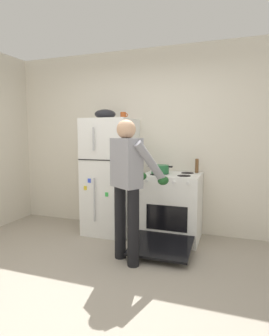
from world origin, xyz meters
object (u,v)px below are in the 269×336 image
object	(u,v)px
refrigerator	(111,176)
stove_range	(172,207)
red_pot	(160,169)
pepper_mill	(197,166)
mixing_bowl	(105,114)
coffee_mug	(123,115)
person_cook	(129,179)

from	to	relation	value
refrigerator	stove_range	world-z (taller)	refrigerator
refrigerator	stove_range	bearing A→B (deg)	-1.09
red_pot	pepper_mill	bearing A→B (deg)	28.52
mixing_bowl	pepper_mill	bearing A→B (deg)	8.76
mixing_bowl	refrigerator	bearing A→B (deg)	-0.22
pepper_mill	red_pot	bearing A→B (deg)	-151.48
stove_range	mixing_bowl	bearing A→B (deg)	178.98
refrigerator	stove_range	distance (m)	1.00
coffee_mug	red_pot	bearing A→B (deg)	-9.87
person_cook	stove_range	bearing A→B (deg)	69.65
mixing_bowl	person_cook	bearing A→B (deg)	-51.20
pepper_mill	mixing_bowl	xyz separation A→B (m)	(-1.30, -0.20, 0.72)
pepper_mill	person_cook	bearing A→B (deg)	-120.06
refrigerator	mixing_bowl	distance (m)	0.91
refrigerator	person_cook	bearing A→B (deg)	-54.60
red_pot	coffee_mug	size ratio (longest dim) A/B	3.03
stove_range	red_pot	world-z (taller)	red_pot
person_cook	red_pot	size ratio (longest dim) A/B	4.71
coffee_mug	person_cook	bearing A→B (deg)	-64.86
person_cook	mixing_bowl	bearing A→B (deg)	128.80
coffee_mug	pepper_mill	bearing A→B (deg)	8.25
stove_range	red_pot	distance (m)	0.55
stove_range	refrigerator	bearing A→B (deg)	178.91
refrigerator	coffee_mug	xyz separation A→B (m)	(0.18, 0.05, 0.88)
red_pot	mixing_bowl	distance (m)	1.13
person_cook	coffee_mug	size ratio (longest dim) A/B	14.28
person_cook	refrigerator	bearing A→B (deg)	125.40
stove_range	pepper_mill	distance (m)	0.68
red_pot	pepper_mill	xyz separation A→B (m)	(0.46, 0.25, 0.04)
pepper_mill	refrigerator	bearing A→B (deg)	-170.66
stove_range	red_pot	xyz separation A→B (m)	(-0.16, -0.03, 0.53)
refrigerator	red_pot	bearing A→B (deg)	-3.75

